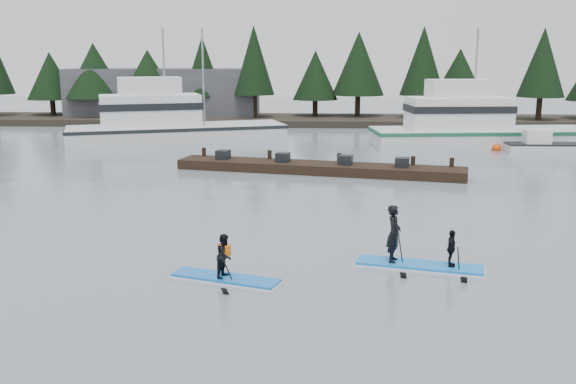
{
  "coord_description": "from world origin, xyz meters",
  "views": [
    {
      "loc": [
        1.24,
        -18.09,
        6.25
      ],
      "look_at": [
        0.0,
        6.0,
        1.1
      ],
      "focal_mm": 40.0,
      "sensor_mm": 36.0,
      "label": 1
    }
  ],
  "objects_px": {
    "fishing_boat_medium": "(476,137)",
    "paddleboard_duo": "(414,249)",
    "paddleboard_solo": "(225,265)",
    "floating_dock": "(318,168)",
    "fishing_boat_large": "(171,132)"
  },
  "relations": [
    {
      "from": "fishing_boat_medium",
      "to": "floating_dock",
      "type": "relative_size",
      "value": 1.01
    },
    {
      "from": "floating_dock",
      "to": "paddleboard_duo",
      "type": "bearing_deg",
      "value": -66.86
    },
    {
      "from": "fishing_boat_medium",
      "to": "paddleboard_duo",
      "type": "height_order",
      "value": "fishing_boat_medium"
    },
    {
      "from": "fishing_boat_medium",
      "to": "floating_dock",
      "type": "distance_m",
      "value": 15.75
    },
    {
      "from": "fishing_boat_large",
      "to": "paddleboard_solo",
      "type": "height_order",
      "value": "fishing_boat_large"
    },
    {
      "from": "fishing_boat_medium",
      "to": "paddleboard_solo",
      "type": "relative_size",
      "value": 4.89
    },
    {
      "from": "paddleboard_solo",
      "to": "fishing_boat_large",
      "type": "bearing_deg",
      "value": 124.35
    },
    {
      "from": "paddleboard_duo",
      "to": "floating_dock",
      "type": "bearing_deg",
      "value": 114.38
    },
    {
      "from": "fishing_boat_medium",
      "to": "paddleboard_solo",
      "type": "xyz_separation_m",
      "value": [
        -13.59,
        -28.39,
        -0.2
      ]
    },
    {
      "from": "fishing_boat_medium",
      "to": "floating_dock",
      "type": "bearing_deg",
      "value": -141.14
    },
    {
      "from": "fishing_boat_medium",
      "to": "fishing_boat_large",
      "type": "bearing_deg",
      "value": 169.66
    },
    {
      "from": "fishing_boat_large",
      "to": "paddleboard_solo",
      "type": "distance_m",
      "value": 31.07
    },
    {
      "from": "fishing_boat_large",
      "to": "fishing_boat_medium",
      "type": "height_order",
      "value": "fishing_boat_large"
    },
    {
      "from": "fishing_boat_medium",
      "to": "paddleboard_solo",
      "type": "height_order",
      "value": "fishing_boat_medium"
    },
    {
      "from": "fishing_boat_medium",
      "to": "paddleboard_solo",
      "type": "distance_m",
      "value": 31.48
    }
  ]
}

